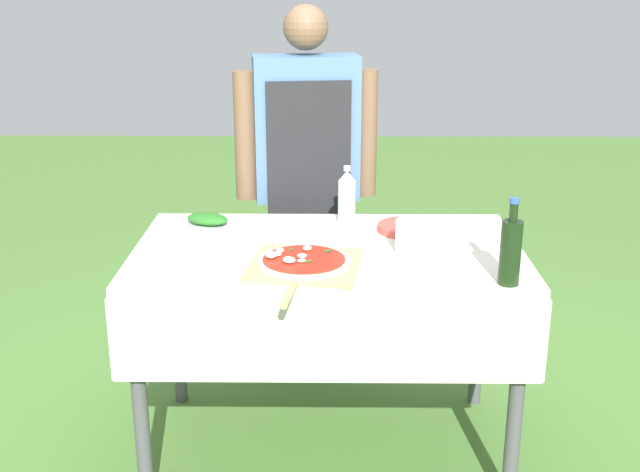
{
  "coord_description": "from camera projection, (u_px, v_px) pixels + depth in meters",
  "views": [
    {
      "loc": [
        -0.0,
        -2.67,
        1.75
      ],
      "look_at": [
        -0.03,
        0.0,
        0.85
      ],
      "focal_mm": 45.0,
      "sensor_mm": 36.0,
      "label": 1
    }
  ],
  "objects": [
    {
      "name": "herb_container",
      "position": [
        209.0,
        220.0,
        3.05
      ],
      "size": [
        0.23,
        0.18,
        0.05
      ],
      "rotation": [
        0.0,
        0.0,
        -0.36
      ],
      "color": "silver",
      "rests_on": "prep_table"
    },
    {
      "name": "plate_stack",
      "position": [
        408.0,
        228.0,
        2.99
      ],
      "size": [
        0.22,
        0.22,
        0.02
      ],
      "color": "#DB4C42",
      "rests_on": "prep_table"
    },
    {
      "name": "mixing_tub",
      "position": [
        420.0,
        237.0,
        2.75
      ],
      "size": [
        0.16,
        0.16,
        0.12
      ],
      "primitive_type": "cylinder",
      "color": "silver",
      "rests_on": "prep_table"
    },
    {
      "name": "person_cook",
      "position": [
        307.0,
        165.0,
        3.42
      ],
      "size": [
        0.6,
        0.25,
        1.61
      ],
      "rotation": [
        0.0,
        0.0,
        3.27
      ],
      "color": "#4C4C51",
      "rests_on": "ground"
    },
    {
      "name": "oil_bottle",
      "position": [
        512.0,
        250.0,
        2.46
      ],
      "size": [
        0.07,
        0.07,
        0.28
      ],
      "color": "black",
      "rests_on": "prep_table"
    },
    {
      "name": "ground_plane",
      "position": [
        328.0,
        446.0,
        3.08
      ],
      "size": [
        12.0,
        12.0,
        0.0
      ],
      "primitive_type": "plane",
      "color": "#517F38"
    },
    {
      "name": "water_bottle",
      "position": [
        348.0,
        196.0,
        3.07
      ],
      "size": [
        0.07,
        0.07,
        0.22
      ],
      "color": "silver",
      "rests_on": "prep_table"
    },
    {
      "name": "prep_table",
      "position": [
        329.0,
        274.0,
        2.86
      ],
      "size": [
        1.38,
        0.81,
        0.81
      ],
      "color": "beige",
      "rests_on": "ground"
    },
    {
      "name": "pizza_on_peel",
      "position": [
        304.0,
        263.0,
        2.63
      ],
      "size": [
        0.4,
        0.54,
        0.06
      ],
      "rotation": [
        0.0,
        0.0,
        -0.14
      ],
      "color": "tan",
      "rests_on": "prep_table"
    }
  ]
}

